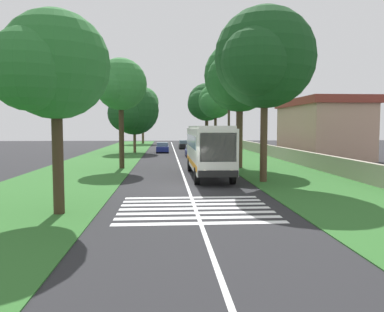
{
  "coord_description": "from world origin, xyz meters",
  "views": [
    {
      "loc": [
        -23.14,
        1.31,
        3.67
      ],
      "look_at": [
        4.22,
        -0.54,
        1.6
      ],
      "focal_mm": 36.33,
      "sensor_mm": 36.0,
      "label": 1
    }
  ],
  "objects_px": {
    "roadside_tree_right_3": "(215,102)",
    "roadside_building": "(321,128)",
    "coach_bus": "(208,147)",
    "trailing_car_0": "(193,151)",
    "roadside_tree_right_1": "(205,103)",
    "roadside_tree_left_2": "(133,112)",
    "roadside_tree_left_1": "(142,104)",
    "utility_pole": "(229,124)",
    "roadside_tree_left_0": "(119,86)",
    "trailing_car_2": "(184,145)",
    "trailing_car_1": "(163,148)",
    "roadside_tree_right_0": "(238,79)",
    "roadside_tree_left_3": "(52,69)",
    "roadside_tree_right_2": "(262,60)"
  },
  "relations": [
    {
      "from": "trailing_car_2",
      "to": "roadside_tree_right_3",
      "type": "height_order",
      "value": "roadside_tree_right_3"
    },
    {
      "from": "roadside_tree_right_2",
      "to": "utility_pole",
      "type": "bearing_deg",
      "value": -0.53
    },
    {
      "from": "roadside_tree_right_1",
      "to": "utility_pole",
      "type": "relative_size",
      "value": 1.49
    },
    {
      "from": "roadside_tree_left_1",
      "to": "roadside_tree_right_0",
      "type": "xyz_separation_m",
      "value": [
        -51.35,
        -11.55,
        -0.79
      ]
    },
    {
      "from": "coach_bus",
      "to": "roadside_tree_left_1",
      "type": "bearing_deg",
      "value": 8.27
    },
    {
      "from": "coach_bus",
      "to": "roadside_tree_left_1",
      "type": "height_order",
      "value": "roadside_tree_left_1"
    },
    {
      "from": "roadside_tree_right_0",
      "to": "roadside_tree_left_0",
      "type": "bearing_deg",
      "value": 89.92
    },
    {
      "from": "roadside_tree_left_1",
      "to": "roadside_tree_left_2",
      "type": "bearing_deg",
      "value": -178.9
    },
    {
      "from": "roadside_building",
      "to": "roadside_tree_left_1",
      "type": "bearing_deg",
      "value": 30.76
    },
    {
      "from": "roadside_tree_right_1",
      "to": "roadside_tree_right_3",
      "type": "distance_m",
      "value": 13.29
    },
    {
      "from": "trailing_car_0",
      "to": "roadside_tree_right_0",
      "type": "relative_size",
      "value": 0.38
    },
    {
      "from": "roadside_tree_left_1",
      "to": "roadside_tree_left_2",
      "type": "relative_size",
      "value": 1.31
    },
    {
      "from": "trailing_car_1",
      "to": "utility_pole",
      "type": "height_order",
      "value": "utility_pole"
    },
    {
      "from": "roadside_tree_left_0",
      "to": "roadside_building",
      "type": "height_order",
      "value": "roadside_tree_left_0"
    },
    {
      "from": "trailing_car_0",
      "to": "trailing_car_1",
      "type": "xyz_separation_m",
      "value": [
        8.53,
        3.77,
        0.0
      ]
    },
    {
      "from": "trailing_car_0",
      "to": "roadside_tree_left_1",
      "type": "height_order",
      "value": "roadside_tree_left_1"
    },
    {
      "from": "roadside_tree_right_1",
      "to": "trailing_car_0",
      "type": "bearing_deg",
      "value": 169.7
    },
    {
      "from": "coach_bus",
      "to": "roadside_building",
      "type": "xyz_separation_m",
      "value": [
        17.16,
        -15.51,
        1.39
      ]
    },
    {
      "from": "roadside_tree_right_1",
      "to": "roadside_building",
      "type": "height_order",
      "value": "roadside_tree_right_1"
    },
    {
      "from": "trailing_car_2",
      "to": "roadside_tree_right_1",
      "type": "bearing_deg",
      "value": -66.88
    },
    {
      "from": "roadside_tree_right_2",
      "to": "utility_pole",
      "type": "xyz_separation_m",
      "value": [
        14.03,
        -0.13,
        -4.07
      ]
    },
    {
      "from": "roadside_tree_left_1",
      "to": "trailing_car_0",
      "type": "bearing_deg",
      "value": -167.46
    },
    {
      "from": "trailing_car_0",
      "to": "roadside_tree_right_1",
      "type": "bearing_deg",
      "value": -10.3
    },
    {
      "from": "roadside_tree_left_0",
      "to": "trailing_car_2",
      "type": "bearing_deg",
      "value": -12.94
    },
    {
      "from": "roadside_tree_right_3",
      "to": "trailing_car_2",
      "type": "bearing_deg",
      "value": 17.2
    },
    {
      "from": "roadside_tree_right_0",
      "to": "roadside_tree_right_3",
      "type": "relative_size",
      "value": 1.18
    },
    {
      "from": "utility_pole",
      "to": "trailing_car_0",
      "type": "bearing_deg",
      "value": 20.94
    },
    {
      "from": "roadside_tree_left_0",
      "to": "roadside_tree_left_2",
      "type": "xyz_separation_m",
      "value": [
        20.8,
        0.64,
        -1.43
      ]
    },
    {
      "from": "roadside_tree_left_2",
      "to": "roadside_tree_left_3",
      "type": "height_order",
      "value": "roadside_tree_left_2"
    },
    {
      "from": "trailing_car_1",
      "to": "roadside_tree_right_1",
      "type": "distance_m",
      "value": 14.72
    },
    {
      "from": "trailing_car_0",
      "to": "coach_bus",
      "type": "bearing_deg",
      "value": 179.43
    },
    {
      "from": "utility_pole",
      "to": "roadside_tree_right_1",
      "type": "bearing_deg",
      "value": -0.82
    },
    {
      "from": "trailing_car_0",
      "to": "roadside_tree_right_1",
      "type": "xyz_separation_m",
      "value": [
        19.23,
        -3.49,
        7.02
      ]
    },
    {
      "from": "roadside_tree_right_0",
      "to": "roadside_building",
      "type": "xyz_separation_m",
      "value": [
        11.32,
        -12.28,
        -4.36
      ]
    },
    {
      "from": "trailing_car_0",
      "to": "roadside_building",
      "type": "relative_size",
      "value": 0.3
    },
    {
      "from": "coach_bus",
      "to": "roadside_tree_right_0",
      "type": "xyz_separation_m",
      "value": [
        5.85,
        -3.23,
        5.75
      ]
    },
    {
      "from": "roadside_tree_left_2",
      "to": "roadside_tree_right_1",
      "type": "relative_size",
      "value": 0.84
    },
    {
      "from": "roadside_tree_left_1",
      "to": "utility_pole",
      "type": "bearing_deg",
      "value": -165.94
    },
    {
      "from": "utility_pole",
      "to": "roadside_tree_left_0",
      "type": "bearing_deg",
      "value": 115.6
    },
    {
      "from": "roadside_tree_right_2",
      "to": "roadside_tree_right_0",
      "type": "bearing_deg",
      "value": -0.44
    },
    {
      "from": "roadside_tree_right_0",
      "to": "utility_pole",
      "type": "height_order",
      "value": "roadside_tree_right_0"
    },
    {
      "from": "trailing_car_0",
      "to": "roadside_tree_left_3",
      "type": "height_order",
      "value": "roadside_tree_left_3"
    },
    {
      "from": "roadside_tree_right_2",
      "to": "utility_pole",
      "type": "relative_size",
      "value": 1.53
    },
    {
      "from": "roadside_tree_left_0",
      "to": "roadside_tree_right_1",
      "type": "distance_m",
      "value": 34.07
    },
    {
      "from": "coach_bus",
      "to": "roadside_tree_left_0",
      "type": "relative_size",
      "value": 1.17
    },
    {
      "from": "roadside_tree_left_1",
      "to": "roadside_tree_left_3",
      "type": "relative_size",
      "value": 1.47
    },
    {
      "from": "trailing_car_1",
      "to": "roadside_tree_right_0",
      "type": "bearing_deg",
      "value": -162.51
    },
    {
      "from": "trailing_car_0",
      "to": "roadside_building",
      "type": "xyz_separation_m",
      "value": [
        -1.78,
        -15.32,
        2.87
      ]
    },
    {
      "from": "trailing_car_0",
      "to": "roadside_tree_right_3",
      "type": "distance_m",
      "value": 9.37
    },
    {
      "from": "roadside_tree_right_3",
      "to": "roadside_building",
      "type": "height_order",
      "value": "roadside_tree_right_3"
    }
  ]
}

